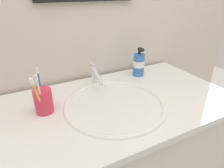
{
  "coord_description": "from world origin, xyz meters",
  "views": [
    {
      "loc": [
        -0.37,
        -0.67,
        1.35
      ],
      "look_at": [
        -0.02,
        0.01,
        0.97
      ],
      "focal_mm": 30.95,
      "sensor_mm": 36.0,
      "label": 1
    }
  ],
  "objects_px": {
    "toothbrush_yellow": "(37,95)",
    "toothbrush_white": "(40,93)",
    "faucet": "(95,75)",
    "toothbrush_blue": "(40,85)",
    "soap_dispenser": "(139,64)",
    "toothbrush_cup": "(43,101)"
  },
  "relations": [
    {
      "from": "toothbrush_white",
      "to": "soap_dispenser",
      "type": "relative_size",
      "value": 1.07
    },
    {
      "from": "toothbrush_yellow",
      "to": "soap_dispenser",
      "type": "xyz_separation_m",
      "value": [
        0.58,
        0.18,
        -0.04
      ]
    },
    {
      "from": "toothbrush_blue",
      "to": "faucet",
      "type": "bearing_deg",
      "value": 17.41
    },
    {
      "from": "faucet",
      "to": "toothbrush_yellow",
      "type": "distance_m",
      "value": 0.35
    },
    {
      "from": "toothbrush_blue",
      "to": "toothbrush_white",
      "type": "bearing_deg",
      "value": -98.79
    },
    {
      "from": "toothbrush_cup",
      "to": "toothbrush_yellow",
      "type": "bearing_deg",
      "value": -119.03
    },
    {
      "from": "faucet",
      "to": "toothbrush_white",
      "type": "distance_m",
      "value": 0.34
    },
    {
      "from": "toothbrush_white",
      "to": "toothbrush_yellow",
      "type": "relative_size",
      "value": 1.01
    },
    {
      "from": "faucet",
      "to": "toothbrush_yellow",
      "type": "bearing_deg",
      "value": -151.37
    },
    {
      "from": "faucet",
      "to": "toothbrush_yellow",
      "type": "relative_size",
      "value": 0.79
    },
    {
      "from": "toothbrush_cup",
      "to": "faucet",
      "type": "bearing_deg",
      "value": 24.45
    },
    {
      "from": "toothbrush_cup",
      "to": "soap_dispenser",
      "type": "bearing_deg",
      "value": 13.79
    },
    {
      "from": "toothbrush_yellow",
      "to": "toothbrush_white",
      "type": "bearing_deg",
      "value": 37.01
    },
    {
      "from": "faucet",
      "to": "toothbrush_cup",
      "type": "distance_m",
      "value": 0.31
    },
    {
      "from": "toothbrush_blue",
      "to": "toothbrush_white",
      "type": "xyz_separation_m",
      "value": [
        -0.01,
        -0.07,
        0.0
      ]
    },
    {
      "from": "toothbrush_white",
      "to": "soap_dispenser",
      "type": "distance_m",
      "value": 0.6
    },
    {
      "from": "faucet",
      "to": "toothbrush_yellow",
      "type": "xyz_separation_m",
      "value": [
        -0.31,
        -0.17,
        0.05
      ]
    },
    {
      "from": "toothbrush_cup",
      "to": "soap_dispenser",
      "type": "relative_size",
      "value": 0.61
    },
    {
      "from": "toothbrush_blue",
      "to": "soap_dispenser",
      "type": "bearing_deg",
      "value": 9.85
    },
    {
      "from": "toothbrush_yellow",
      "to": "soap_dispenser",
      "type": "relative_size",
      "value": 1.06
    },
    {
      "from": "toothbrush_yellow",
      "to": "soap_dispenser",
      "type": "height_order",
      "value": "toothbrush_yellow"
    },
    {
      "from": "toothbrush_white",
      "to": "toothbrush_yellow",
      "type": "xyz_separation_m",
      "value": [
        -0.01,
        -0.01,
        -0.0
      ]
    }
  ]
}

